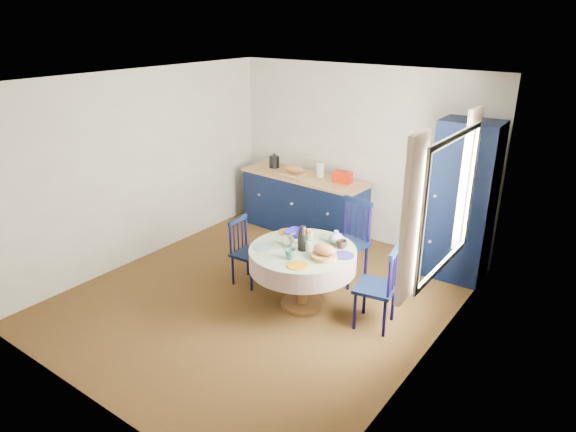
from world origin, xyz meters
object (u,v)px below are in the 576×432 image
chair_right (379,286)px  dining_table (304,259)px  mug_d (311,234)px  mug_b (290,254)px  mug_c (342,244)px  chair_far (349,241)px  mug_a (288,241)px  kitchen_counter (304,203)px  cobalt_bowl (296,234)px  chair_left (247,251)px  pantry_cabinet (463,202)px

chair_right → dining_table: bearing=-91.3°
mug_d → mug_b: bearing=-76.8°
chair_right → mug_c: chair_right is taller
chair_far → mug_a: bearing=-98.4°
kitchen_counter → chair_right: 2.67m
kitchen_counter → mug_b: bearing=-55.8°
mug_a → cobalt_bowl: size_ratio=0.48×
mug_b → cobalt_bowl: bearing=118.8°
chair_right → kitchen_counter: bearing=-139.1°
mug_a → mug_c: size_ratio=1.11×
chair_left → mug_d: bearing=-74.6°
mug_d → cobalt_bowl: bearing=-153.8°
dining_table → mug_c: (0.32, 0.27, 0.16)m
dining_table → mug_d: dining_table is taller
kitchen_counter → mug_c: 2.20m
kitchen_counter → mug_d: bearing=-50.0°
pantry_cabinet → cobalt_bowl: size_ratio=7.55×
cobalt_bowl → mug_b: bearing=-61.2°
dining_table → cobalt_bowl: size_ratio=4.50×
mug_a → chair_right: bearing=8.4°
mug_b → mug_c: (0.30, 0.55, -0.01)m
mug_a → mug_c: bearing=28.5°
chair_far → chair_right: chair_far is taller
dining_table → mug_b: bearing=-85.9°
pantry_cabinet → chair_left: (-2.03, -1.69, -0.58)m
chair_right → mug_d: chair_right is taller
kitchen_counter → chair_left: bearing=-75.7°
dining_table → kitchen_counter: bearing=124.2°
chair_far → mug_d: (-0.19, -0.56, 0.24)m
mug_a → cobalt_bowl: 0.27m
chair_right → mug_a: bearing=-92.2°
pantry_cabinet → mug_c: size_ratio=17.31×
pantry_cabinet → mug_a: pantry_cabinet is taller
kitchen_counter → chair_right: kitchen_counter is taller
mug_c → pantry_cabinet: bearing=61.2°
dining_table → mug_b: size_ratio=10.76×
pantry_cabinet → cobalt_bowl: 2.08m
pantry_cabinet → chair_right: bearing=-101.4°
mug_b → mug_d: (-0.14, 0.60, -0.01)m
mug_b → mug_c: size_ratio=0.96×
mug_c → mug_d: same height
pantry_cabinet → chair_far: pantry_cabinet is taller
mug_c → cobalt_bowl: size_ratio=0.44×
chair_far → mug_d: chair_far is taller
chair_far → mug_d: size_ratio=10.58×
pantry_cabinet → dining_table: bearing=-124.7°
pantry_cabinet → mug_b: size_ratio=18.05×
cobalt_bowl → mug_d: bearing=26.2°
dining_table → mug_a: bearing=-175.2°
pantry_cabinet → mug_d: bearing=-133.0°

